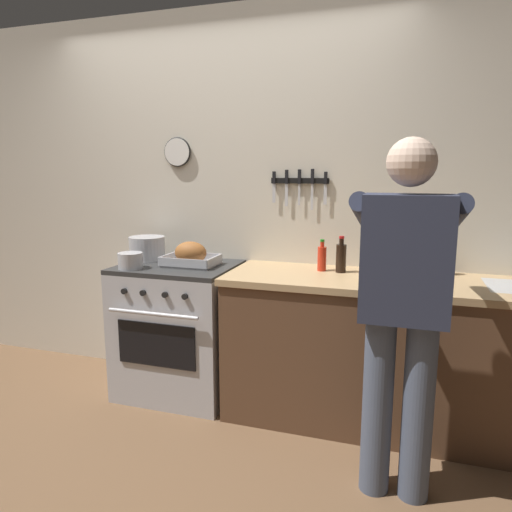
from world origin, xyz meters
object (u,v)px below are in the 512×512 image
saucepan (130,261)px  bottle_vinegar (443,258)px  person_cook (404,299)px  bottle_soy_sauce (341,257)px  stove (179,329)px  roasting_pan (191,255)px  bottle_hot_sauce (322,258)px  cutting_board (396,281)px  stock_pot (147,248)px

saucepan → bottle_vinegar: (1.89, 0.41, 0.05)m
person_cook → bottle_soy_sauce: 0.82m
stove → person_cook: 1.66m
bottle_vinegar → saucepan: bearing=-167.7°
saucepan → roasting_pan: bearing=33.3°
bottle_hot_sauce → roasting_pan: bearing=-173.4°
person_cook → bottle_hot_sauce: 0.89m
person_cook → bottle_hot_sauce: bearing=35.4°
person_cook → cutting_board: 0.54m
cutting_board → person_cook: bearing=-85.6°
stove → bottle_hot_sauce: 1.10m
roasting_pan → bottle_vinegar: bearing=7.3°
stove → saucepan: (-0.23, -0.20, 0.50)m
roasting_pan → cutting_board: bearing=-4.5°
roasting_pan → cutting_board: roasting_pan is taller
stock_pot → person_cook: bearing=-22.9°
stock_pot → bottle_soy_sauce: 1.36m
bottle_hot_sauce → bottle_vinegar: bearing=8.2°
bottle_vinegar → bottle_soy_sauce: size_ratio=1.12×
cutting_board → roasting_pan: bearing=175.5°
stove → bottle_vinegar: size_ratio=3.57×
stock_pot → saucepan: bearing=-78.9°
stove → saucepan: saucepan is taller
saucepan → bottle_soy_sauce: (1.30, 0.30, 0.04)m
bottle_vinegar → bottle_hot_sauce: bottle_vinegar is taller
roasting_pan → saucepan: roasting_pan is taller
saucepan → bottle_soy_sauce: bearing=13.1°
stove → cutting_board: bearing=-3.8°
stock_pot → stove: bearing=-20.4°
roasting_pan → bottle_soy_sauce: 0.98m
cutting_board → bottle_soy_sauce: 0.40m
stock_pot → cutting_board: bearing=-6.7°
bottle_vinegar → cutting_board: bearing=-130.2°
person_cook → stock_pot: 1.89m
roasting_pan → saucepan: bearing=-146.7°
bottle_vinegar → bottle_soy_sauce: bottle_vinegar is taller
stock_pot → cutting_board: (1.70, -0.20, -0.07)m
stock_pot → bottle_vinegar: (1.96, 0.10, 0.02)m
bottle_hot_sauce → saucepan: bearing=-165.2°
bottle_vinegar → bottle_hot_sauce: (-0.71, -0.10, -0.02)m
bottle_soy_sauce → stove: bearing=-174.7°
stock_pot → cutting_board: size_ratio=0.69×
stove → bottle_vinegar: bearing=7.2°
roasting_pan → bottle_hot_sauce: (0.86, 0.10, 0.01)m
cutting_board → bottle_hot_sauce: size_ratio=1.81×
stock_pot → bottle_vinegar: bottle_vinegar is taller
stock_pot → bottle_hot_sauce: size_ratio=1.26×
stove → roasting_pan: 0.53m
roasting_pan → bottle_soy_sauce: (0.98, 0.09, 0.02)m
stock_pot → bottle_hot_sauce: (1.24, 0.00, 0.00)m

